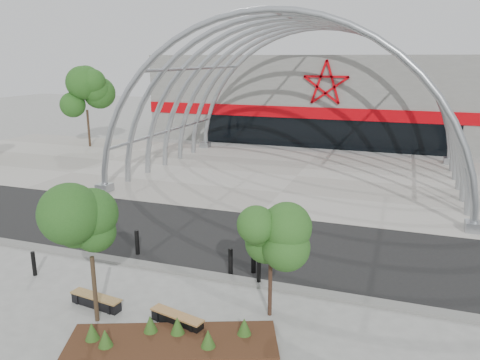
# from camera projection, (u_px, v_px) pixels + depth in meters

# --- Properties ---
(ground) EXTENTS (140.00, 140.00, 0.00)m
(ground) POSITION_uv_depth(u_px,v_px,m) (204.00, 273.00, 17.43)
(ground) COLOR gray
(ground) RESTS_ON ground
(road) EXTENTS (140.00, 7.00, 0.02)m
(road) POSITION_uv_depth(u_px,v_px,m) (236.00, 239.00, 20.62)
(road) COLOR black
(road) RESTS_ON ground
(forecourt) EXTENTS (60.00, 17.00, 0.04)m
(forecourt) POSITION_uv_depth(u_px,v_px,m) (297.00, 176.00, 31.56)
(forecourt) COLOR #A09B91
(forecourt) RESTS_ON ground
(kerb) EXTENTS (60.00, 0.50, 0.12)m
(kerb) POSITION_uv_depth(u_px,v_px,m) (202.00, 274.00, 17.19)
(kerb) COLOR slate
(kerb) RESTS_ON ground
(arena_building) EXTENTS (34.00, 15.24, 8.00)m
(arena_building) POSITION_uv_depth(u_px,v_px,m) (338.00, 96.00, 46.92)
(arena_building) COLOR slate
(arena_building) RESTS_ON ground
(vault_canopy) EXTENTS (20.80, 15.80, 20.36)m
(vault_canopy) POSITION_uv_depth(u_px,v_px,m) (297.00, 176.00, 31.56)
(vault_canopy) COLOR #9CA0A5
(vault_canopy) RESTS_ON ground
(planting_bed) EXTENTS (6.11, 3.81, 0.62)m
(planting_bed) POSITION_uv_depth(u_px,v_px,m) (170.00, 338.00, 13.13)
(planting_bed) COLOR #331911
(planting_bed) RESTS_ON ground
(street_tree_0) EXTENTS (1.81, 1.81, 4.12)m
(street_tree_0) POSITION_uv_depth(u_px,v_px,m) (89.00, 230.00, 13.54)
(street_tree_0) COLOR #312719
(street_tree_0) RESTS_ON ground
(street_tree_1) EXTENTS (1.55, 1.55, 3.67)m
(street_tree_1) POSITION_uv_depth(u_px,v_px,m) (271.00, 236.00, 13.94)
(street_tree_1) COLOR black
(street_tree_1) RESTS_ON ground
(bench_0) EXTENTS (1.89, 0.65, 0.39)m
(bench_0) POSITION_uv_depth(u_px,v_px,m) (96.00, 301.00, 15.04)
(bench_0) COLOR black
(bench_0) RESTS_ON ground
(bench_1) EXTENTS (1.85, 0.80, 0.38)m
(bench_1) POSITION_uv_depth(u_px,v_px,m) (177.00, 320.00, 13.98)
(bench_1) COLOR black
(bench_1) RESTS_ON ground
(bollard_0) EXTENTS (0.15, 0.15, 0.93)m
(bollard_0) POSITION_uv_depth(u_px,v_px,m) (34.00, 264.00, 17.14)
(bollard_0) COLOR black
(bollard_0) RESTS_ON ground
(bollard_1) EXTENTS (0.17, 0.17, 1.05)m
(bollard_1) POSITION_uv_depth(u_px,v_px,m) (137.00, 242.00, 18.95)
(bollard_1) COLOR black
(bollard_1) RESTS_ON ground
(bollard_2) EXTENTS (0.18, 0.18, 1.13)m
(bollard_2) POSITION_uv_depth(u_px,v_px,m) (254.00, 259.00, 17.31)
(bollard_2) COLOR black
(bollard_2) RESTS_ON ground
(bollard_3) EXTENTS (0.17, 0.17, 1.04)m
(bollard_3) POSITION_uv_depth(u_px,v_px,m) (231.00, 262.00, 17.17)
(bollard_3) COLOR black
(bollard_3) RESTS_ON ground
(bollard_4) EXTENTS (0.15, 0.15, 0.91)m
(bollard_4) POSITION_uv_depth(u_px,v_px,m) (259.00, 273.00, 16.42)
(bollard_4) COLOR black
(bollard_4) RESTS_ON ground
(bg_tree_0) EXTENTS (3.00, 3.00, 6.45)m
(bg_tree_0) POSITION_uv_depth(u_px,v_px,m) (86.00, 94.00, 40.94)
(bg_tree_0) COLOR black
(bg_tree_0) RESTS_ON ground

